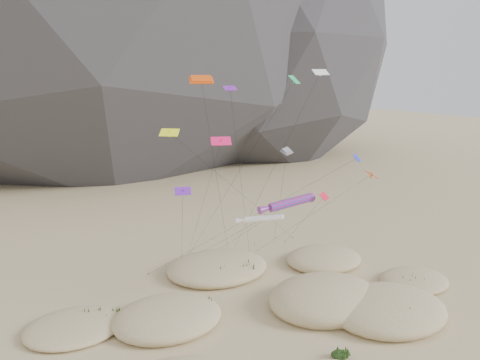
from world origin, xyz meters
The scene contains 9 objects.
ground centered at (0.00, 0.00, 0.00)m, with size 500.00×500.00×0.00m, color #CCB789.
dunes centered at (-1.44, 3.52, 0.74)m, with size 52.21×39.01×4.34m.
dune_grass centered at (0.42, 3.53, 0.83)m, with size 40.85×27.12×1.45m.
kite_stakes centered at (2.27, 22.96, 0.15)m, with size 26.38×4.07×0.30m.
rainbow_tube_kite centered at (2.36, 7.35, 12.05)m, with size 8.04×18.75×12.95m.
white_tube_kite centered at (-0.11, 9.84, 9.72)m, with size 5.69×16.44×10.33m.
orange_parafoil centered at (-5.57, 15.16, 26.45)m, with size 9.57×10.19×27.27m.
multi_parafoil centered at (5.86, 13.42, 17.15)m, with size 6.19×11.91×17.80m.
delta_kites centered at (2.90, 10.90, 19.19)m, with size 29.67×20.13×27.96m.
Camera 1 is at (-28.24, -38.55, 27.32)m, focal length 35.00 mm.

